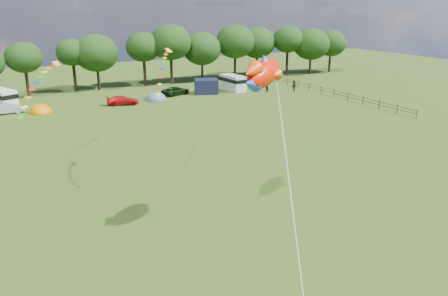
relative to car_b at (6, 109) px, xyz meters
name	(u,v)px	position (x,y,z in m)	size (l,w,h in m)	color
ground_plane	(290,255)	(12.56, -44.15, -0.69)	(180.00, 180.00, 0.00)	black
tree_line	(119,50)	(17.86, 10.84, 5.66)	(102.98, 10.98, 10.27)	black
fence	(328,91)	(44.56, -9.65, 0.01)	(0.12, 33.12, 1.20)	#472D19
car_b	(6,109)	(0.00, 0.00, 0.00)	(1.45, 3.89, 1.37)	#9C9FA6
car_c	(123,100)	(14.61, -1.74, -0.06)	(1.76, 4.18, 1.26)	#B10F10
car_d	(176,91)	(23.84, 1.53, -0.04)	(2.14, 4.74, 1.29)	black
campervan_b	(1,98)	(-0.36, 4.21, 0.66)	(4.11, 5.54, 2.50)	white
campervan_d	(233,82)	(33.56, 0.77, 0.63)	(2.53, 5.15, 2.45)	#BCBCBE
tent_orange	(41,112)	(3.91, -1.34, -0.67)	(2.91, 3.19, 2.28)	#C96E00
tent_greyblue	(156,100)	(19.77, -0.85, -0.67)	(3.19, 3.49, 2.37)	#485D68
awning_navy	(206,86)	(28.51, 0.31, 0.43)	(3.59, 2.91, 2.24)	black
fish_kite	(261,74)	(13.00, -39.96, 8.86)	(4.16, 3.16, 2.26)	red
streamer_kite_b	(42,80)	(2.75, -22.01, 6.68)	(4.35, 4.69, 3.82)	gold
streamer_kite_c	(164,63)	(10.75, -29.94, 8.50)	(3.09, 4.87, 2.77)	yellow
walker_a	(266,86)	(37.65, -2.88, 0.26)	(0.92, 0.57, 1.90)	black
walker_b	(294,86)	(41.83, -4.65, 0.21)	(1.16, 0.54, 1.79)	black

